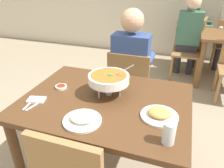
% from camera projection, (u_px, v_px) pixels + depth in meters
% --- Properties ---
extents(dining_table_main, '(1.20, 0.91, 0.78)m').
position_uv_depth(dining_table_main, '(106.00, 112.00, 1.62)').
color(dining_table_main, '#51331C').
rests_on(dining_table_main, ground_plane).
extents(chair_diner_main, '(0.44, 0.44, 0.90)m').
position_uv_depth(chair_diner_main, '(130.00, 86.00, 2.31)').
color(chair_diner_main, olive).
rests_on(chair_diner_main, ground_plane).
extents(diner_main, '(0.40, 0.45, 1.31)m').
position_uv_depth(diner_main, '(131.00, 64.00, 2.23)').
color(diner_main, '#2D2D38').
rests_on(diner_main, ground_plane).
extents(curry_bowl, '(0.33, 0.30, 0.26)m').
position_uv_depth(curry_bowl, '(108.00, 79.00, 1.57)').
color(curry_bowl, silver).
rests_on(curry_bowl, dining_table_main).
extents(rice_plate, '(0.24, 0.24, 0.06)m').
position_uv_depth(rice_plate, '(82.00, 119.00, 1.33)').
color(rice_plate, white).
rests_on(rice_plate, dining_table_main).
extents(appetizer_plate, '(0.24, 0.24, 0.06)m').
position_uv_depth(appetizer_plate, '(159.00, 114.00, 1.37)').
color(appetizer_plate, white).
rests_on(appetizer_plate, dining_table_main).
extents(sauce_dish, '(0.09, 0.09, 0.02)m').
position_uv_depth(sauce_dish, '(61.00, 87.00, 1.71)').
color(sauce_dish, white).
rests_on(sauce_dish, dining_table_main).
extents(napkin_folded, '(0.14, 0.11, 0.02)m').
position_uv_depth(napkin_folded, '(36.00, 100.00, 1.54)').
color(napkin_folded, white).
rests_on(napkin_folded, dining_table_main).
extents(fork_utensil, '(0.03, 0.17, 0.01)m').
position_uv_depth(fork_utensil, '(30.00, 103.00, 1.51)').
color(fork_utensil, silver).
rests_on(fork_utensil, dining_table_main).
extents(spoon_utensil, '(0.05, 0.17, 0.01)m').
position_uv_depth(spoon_utensil, '(36.00, 105.00, 1.50)').
color(spoon_utensil, silver).
rests_on(spoon_utensil, dining_table_main).
extents(drink_glass, '(0.07, 0.07, 0.13)m').
position_uv_depth(drink_glass, '(169.00, 134.00, 1.15)').
color(drink_glass, silver).
rests_on(drink_glass, dining_table_main).
extents(chair_bg_left, '(0.50, 0.50, 0.90)m').
position_uv_depth(chair_bg_left, '(195.00, 40.00, 3.83)').
color(chair_bg_left, olive).
rests_on(chair_bg_left, ground_plane).
extents(chair_bg_right, '(0.44, 0.44, 0.90)m').
position_uv_depth(chair_bg_right, '(187.00, 47.00, 3.50)').
color(chair_bg_right, olive).
rests_on(chair_bg_right, ground_plane).
extents(patron_bg_left, '(0.45, 0.40, 1.31)m').
position_uv_depth(patron_bg_left, '(193.00, 26.00, 3.81)').
color(patron_bg_left, '#2D2D38').
rests_on(patron_bg_left, ground_plane).
extents(patron_bg_right, '(0.40, 0.45, 1.31)m').
position_uv_depth(patron_bg_right, '(189.00, 32.00, 3.40)').
color(patron_bg_right, '#2D2D38').
rests_on(patron_bg_right, ground_plane).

